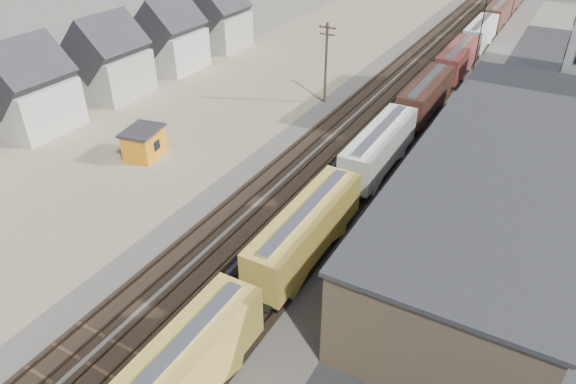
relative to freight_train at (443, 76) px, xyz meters
The scene contains 11 objects.
ground 51.38m from the freight_train, 94.25° to the right, with size 300.00×300.00×0.00m, color #6B6356.
ballast_bed 4.84m from the freight_train, 162.98° to the right, with size 18.00×200.00×0.06m, color #4C4742.
dirt_yard 26.43m from the freight_train, 154.87° to the right, with size 24.00×180.00×0.03m, color gray.
rail_tracks 5.24m from the freight_train, 165.03° to the right, with size 11.40×200.00×0.24m.
freight_train is the anchor object (origin of this frame).
warehouse 28.47m from the freight_train, 66.86° to the right, with size 12.40×40.40×7.25m.
utility_pole_north 15.54m from the freight_train, 143.31° to the right, with size 2.20×0.32×10.00m.
radio_mast 11.09m from the freight_train, 76.02° to the left, with size 1.20×0.16×18.00m.
townhouse_row 46.00m from the freight_train, 145.31° to the right, with size 8.15×68.16×10.47m.
maintenance_shed 38.43m from the freight_train, 125.13° to the right, with size 4.07×4.83×3.12m.
parked_car_blue 21.91m from the freight_train, 43.42° to the right, with size 2.84×6.17×1.71m, color navy.
Camera 1 is at (17.47, -14.05, 25.41)m, focal length 32.00 mm.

